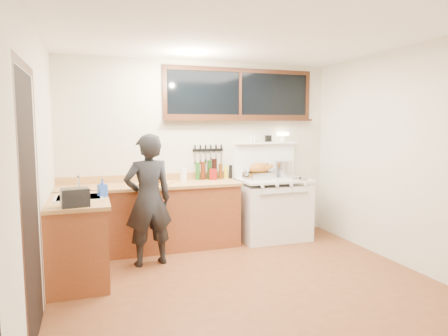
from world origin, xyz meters
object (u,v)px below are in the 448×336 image
object	(u,v)px
roast_turkey	(259,172)
man	(148,200)
vintage_stove	(272,207)
cutting_board	(156,180)

from	to	relation	value
roast_turkey	man	bearing A→B (deg)	-160.88
vintage_stove	cutting_board	bearing A→B (deg)	179.70
vintage_stove	roast_turkey	bearing A→B (deg)	165.80
roast_turkey	cutting_board	bearing A→B (deg)	-178.47
vintage_stove	roast_turkey	xyz separation A→B (m)	(-0.20, 0.05, 0.53)
man	roast_turkey	world-z (taller)	man
man	roast_turkey	bearing A→B (deg)	19.12
vintage_stove	man	size ratio (longest dim) A/B	0.99
vintage_stove	roast_turkey	distance (m)	0.57
vintage_stove	man	distance (m)	2.01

